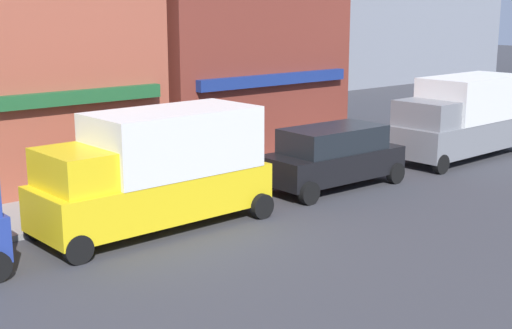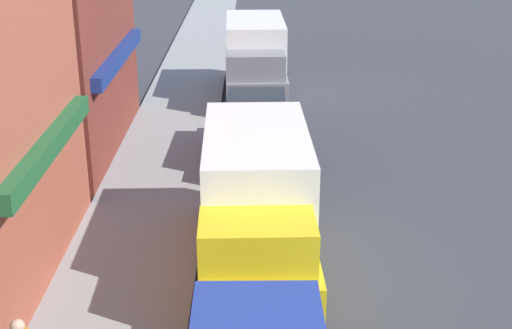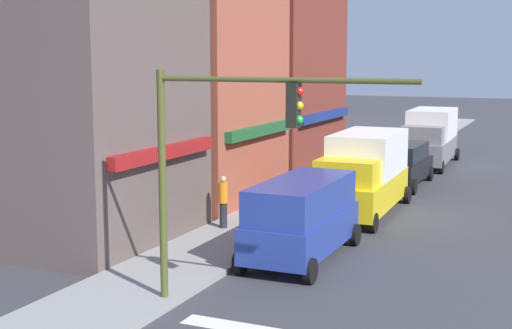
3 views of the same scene
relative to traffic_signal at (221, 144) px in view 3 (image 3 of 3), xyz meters
The scene contains 7 objects.
storefront_row 14.30m from the traffic_signal, 28.32° to the left, with size 22.45×5.30×14.33m.
traffic_signal is the anchor object (origin of this frame).
van_blue 5.55m from the traffic_signal, ahead, with size 5.02×2.22×2.34m.
box_truck_yellow 11.82m from the traffic_signal, ahead, with size 6.26×2.42×3.04m.
suv_black 18.28m from the traffic_signal, ahead, with size 4.74×2.12×1.94m.
box_truck_grey 25.12m from the traffic_signal, ahead, with size 6.26×2.42×3.04m.
pedestrian_orange_vest 8.17m from the traffic_signal, 26.36° to the left, with size 0.32×0.32×1.77m.
Camera 3 is at (-9.19, -2.26, 5.81)m, focal length 50.00 mm.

